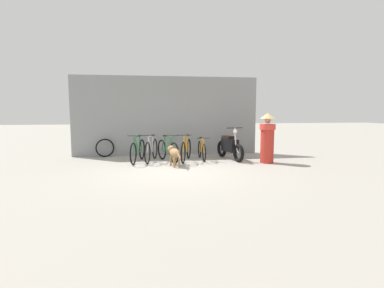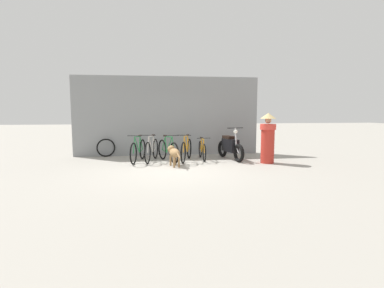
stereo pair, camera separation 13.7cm
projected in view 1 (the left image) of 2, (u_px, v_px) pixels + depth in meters
ground_plane at (174, 170)px, 8.52m from camera, size 60.00×60.00×0.00m
shop_wall_back at (167, 116)px, 11.40m from camera, size 7.01×0.20×2.98m
bicycle_0 at (138, 151)px, 9.93m from camera, size 0.54×1.77×0.91m
bicycle_1 at (151, 150)px, 10.07m from camera, size 0.55×1.73×0.92m
bicycle_2 at (168, 151)px, 9.96m from camera, size 0.65×1.63×0.91m
bicycle_3 at (186, 150)px, 10.12m from camera, size 0.62×1.70×0.92m
bicycle_4 at (202, 150)px, 10.40m from camera, size 0.46×1.57×0.79m
motorcycle at (230, 147)px, 10.40m from camera, size 0.62×1.80×1.13m
stray_dog at (174, 153)px, 9.15m from camera, size 0.42×1.05×0.61m
person_in_robes at (267, 137)px, 9.69m from camera, size 0.69×0.69×1.62m
spare_tire_left at (105, 148)px, 10.95m from camera, size 0.67×0.21×0.67m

